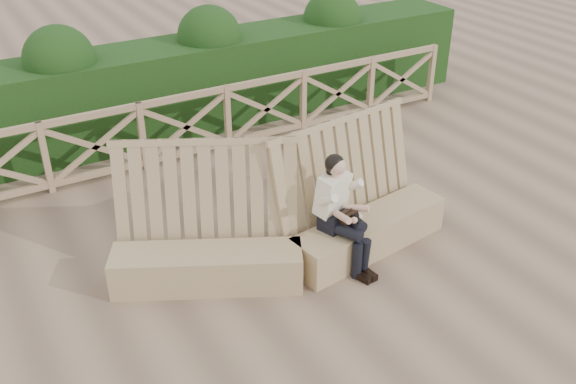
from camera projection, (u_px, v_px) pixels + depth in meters
ground at (301, 272)px, 7.69m from camera, size 60.00×60.00×0.00m
bench at (289, 235)px, 7.68m from camera, size 4.24×1.67×1.60m
woman at (340, 208)px, 7.50m from camera, size 0.51×0.90×1.43m
guardrail at (186, 127)px, 10.04m from camera, size 10.10×0.09×1.10m
hedge at (158, 91)px, 10.84m from camera, size 12.00×1.20×1.50m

